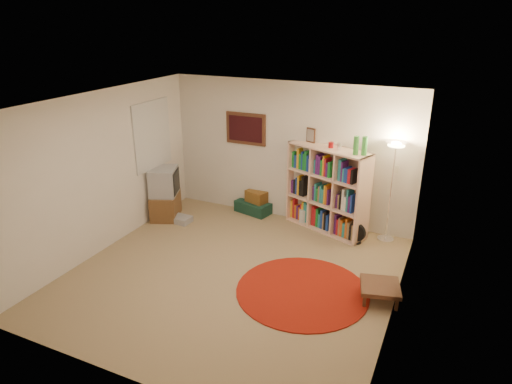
% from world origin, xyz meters
% --- Properties ---
extents(room, '(4.54, 4.54, 2.54)m').
position_xyz_m(room, '(-0.05, 0.05, 1.26)').
color(room, '#9A805A').
rests_on(room, ground).
extents(bookshelf, '(1.54, 0.93, 1.78)m').
position_xyz_m(bookshelf, '(0.76, 2.07, 0.72)').
color(bookshelf, beige).
rests_on(bookshelf, ground).
extents(floor_lamp, '(0.39, 0.39, 1.70)m').
position_xyz_m(floor_lamp, '(1.83, 2.07, 1.41)').
color(floor_lamp, white).
rests_on(floor_lamp, ground).
extents(floor_fan, '(0.31, 0.20, 0.35)m').
position_xyz_m(floor_fan, '(1.40, 1.74, 0.18)').
color(floor_fan, black).
rests_on(floor_fan, ground).
extents(tv_stand, '(0.67, 0.78, 0.95)m').
position_xyz_m(tv_stand, '(-2.07, 1.31, 0.46)').
color(tv_stand, brown).
rests_on(tv_stand, ground).
extents(dvd_box, '(0.34, 0.29, 0.11)m').
position_xyz_m(dvd_box, '(-1.67, 1.21, 0.05)').
color(dvd_box, '#A4A4A8').
rests_on(dvd_box, ground).
extents(suitcase, '(0.75, 0.58, 0.22)m').
position_xyz_m(suitcase, '(-0.67, 2.20, 0.11)').
color(suitcase, '#123428').
rests_on(suitcase, ground).
extents(wicker_basket, '(0.45, 0.38, 0.22)m').
position_xyz_m(wicker_basket, '(-0.62, 2.20, 0.33)').
color(wicker_basket, brown).
rests_on(wicker_basket, suitcase).
extents(paper_towel, '(0.13, 0.13, 0.27)m').
position_xyz_m(paper_towel, '(0.34, 2.09, 0.13)').
color(paper_towel, white).
rests_on(paper_towel, ground).
extents(red_rug, '(1.81, 1.81, 0.02)m').
position_xyz_m(red_rug, '(1.06, 0.02, 0.01)').
color(red_rug, maroon).
rests_on(red_rug, ground).
extents(side_table, '(0.61, 0.61, 0.23)m').
position_xyz_m(side_table, '(2.05, 0.26, 0.19)').
color(side_table, '#472718').
rests_on(side_table, ground).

